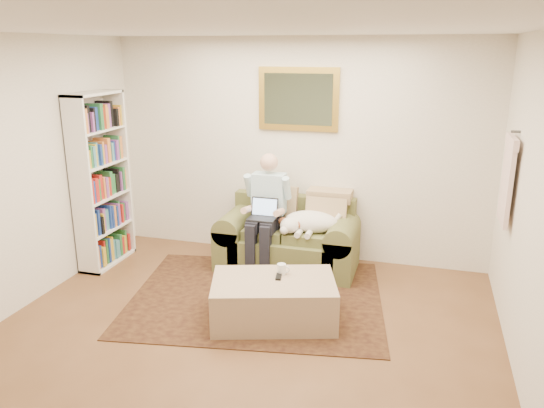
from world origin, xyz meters
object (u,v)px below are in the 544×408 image
at_px(ottoman, 274,300).
at_px(laptop, 263,213).
at_px(sleeping_dog, 311,222).
at_px(seated_man, 265,214).
at_px(sofa, 288,244).
at_px(coffee_mug, 281,269).
at_px(bookshelf, 101,181).

bearing_deg(ottoman, laptop, 111.82).
height_order(laptop, sleeping_dog, laptop).
bearing_deg(seated_man, sofa, 31.45).
height_order(seated_man, ottoman, seated_man).
xyz_separation_m(laptop, ottoman, (0.43, -1.07, -0.49)).
bearing_deg(ottoman, coffee_mug, 78.56).
bearing_deg(coffee_mug, bookshelf, 164.25).
bearing_deg(sleeping_dog, bookshelf, -170.85).
relative_size(sofa, sleeping_dog, 2.43).
relative_size(seated_man, coffee_mug, 13.29).
bearing_deg(seated_man, coffee_mug, -64.71).
relative_size(ottoman, bookshelf, 0.56).
height_order(seated_man, coffee_mug, seated_man).
height_order(laptop, ottoman, laptop).
height_order(seated_man, sleeping_dog, seated_man).
bearing_deg(seated_man, ottoman, -69.26).
height_order(seated_man, bookshelf, bookshelf).
distance_m(laptop, ottoman, 1.26).
distance_m(seated_man, bookshelf, 1.93).
distance_m(sleeping_dog, coffee_mug, 1.05).
bearing_deg(coffee_mug, sofa, 101.33).
height_order(sofa, bookshelf, bookshelf).
bearing_deg(seated_man, bookshelf, -170.29).
xyz_separation_m(ottoman, bookshelf, (-2.30, 0.82, 0.79)).
xyz_separation_m(laptop, sleeping_dog, (0.52, 0.13, -0.09)).
height_order(ottoman, bookshelf, bookshelf).
xyz_separation_m(laptop, bookshelf, (-1.87, -0.26, 0.30)).
xyz_separation_m(coffee_mug, bookshelf, (-2.33, 0.66, 0.54)).
height_order(sofa, coffee_mug, sofa).
relative_size(sleeping_dog, bookshelf, 0.33).
height_order(coffee_mug, bookshelf, bookshelf).
bearing_deg(ottoman, seated_man, 110.74).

